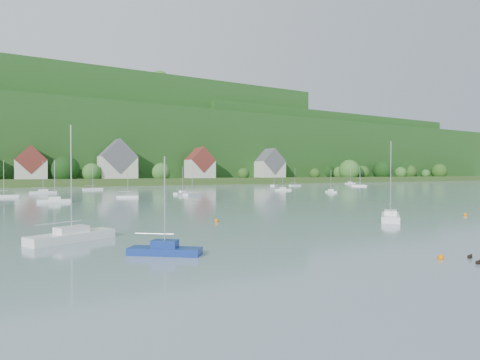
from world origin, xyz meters
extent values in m
cube|color=#304F1D|center=(0.00, 200.00, 1.50)|extent=(600.00, 60.00, 3.00)
cube|color=#143D13|center=(0.00, 275.00, 20.00)|extent=(620.00, 160.00, 40.00)
cube|color=#143D13|center=(10.00, 270.00, 28.00)|extent=(240.00, 130.00, 60.00)
cube|color=#143D13|center=(160.00, 255.00, 22.00)|extent=(200.00, 110.00, 48.00)
sphere|color=#264F17|center=(218.82, 196.52, 6.33)|extent=(10.24, 10.24, 10.24)
sphere|color=#2B6A27|center=(141.50, 180.22, 7.19)|extent=(12.88, 12.88, 12.88)
sphere|color=black|center=(139.35, 197.94, 6.40)|extent=(10.46, 10.46, 10.46)
sphere|color=#264F17|center=(118.43, 184.90, 5.10)|extent=(6.45, 6.45, 6.45)
sphere|color=#2B6A27|center=(228.18, 189.87, 5.07)|extent=(6.37, 6.37, 6.37)
sphere|color=black|center=(152.01, 194.00, 6.47)|extent=(10.68, 10.68, 10.68)
sphere|color=black|center=(177.90, 186.42, 7.18)|extent=(12.85, 12.85, 12.85)
sphere|color=#2B6A27|center=(-6.80, 183.88, 5.66)|extent=(8.19, 8.19, 8.19)
sphere|color=#2B6A27|center=(153.96, 190.35, 6.41)|extent=(10.50, 10.50, 10.50)
sphere|color=black|center=(152.76, 184.28, 5.62)|extent=(8.05, 8.05, 8.05)
sphere|color=#2B6A27|center=(46.85, 192.08, 6.95)|extent=(12.16, 12.16, 12.16)
sphere|color=#2B6A27|center=(22.99, 179.93, 5.84)|extent=(8.73, 8.73, 8.73)
sphere|color=#264F17|center=(198.64, 187.75, 5.51)|extent=(7.74, 7.74, 7.74)
sphere|color=#264F17|center=(159.04, 186.11, 5.87)|extent=(8.84, 8.84, 8.84)
sphere|color=#264F17|center=(235.86, 184.24, 6.67)|extent=(11.28, 11.28, 11.28)
sphere|color=#264F17|center=(67.84, 181.69, 5.03)|extent=(6.24, 6.24, 6.24)
sphere|color=black|center=(89.43, 194.54, 5.65)|extent=(8.16, 8.16, 8.16)
sphere|color=#2B6A27|center=(144.77, 192.32, 5.63)|extent=(8.09, 8.09, 8.09)
sphere|color=#2B6A27|center=(197.13, 187.30, 5.65)|extent=(8.14, 8.14, 8.14)
sphere|color=black|center=(-17.00, 186.36, 6.87)|extent=(11.92, 11.92, 11.92)
sphere|color=#264F17|center=(39.50, 255.03, 60.25)|extent=(12.83, 12.83, 12.83)
sphere|color=#2B6A27|center=(-39.93, 242.18, 59.43)|extent=(8.18, 8.18, 8.18)
sphere|color=#264F17|center=(1.11, 279.65, 60.23)|extent=(12.73, 12.73, 12.73)
sphere|color=#264F17|center=(83.40, 244.53, 60.01)|extent=(11.50, 11.50, 11.50)
sphere|color=#264F17|center=(60.71, 274.89, 60.56)|extent=(14.65, 14.65, 14.65)
sphere|color=#2B6A27|center=(39.25, 231.29, 60.09)|extent=(11.95, 11.95, 11.95)
sphere|color=#264F17|center=(119.44, 238.58, 59.71)|extent=(9.76, 9.76, 9.76)
sphere|color=black|center=(-3.47, 243.31, 59.44)|extent=(8.21, 8.21, 8.21)
sphere|color=#2B6A27|center=(-22.82, 267.10, 60.14)|extent=(12.24, 12.24, 12.24)
sphere|color=#2B6A27|center=(114.51, 242.98, 59.58)|extent=(9.00, 9.00, 9.00)
sphere|color=#264F17|center=(101.03, 257.97, 59.41)|extent=(8.03, 8.03, 8.03)
sphere|color=#2B6A27|center=(176.64, 258.30, 47.67)|extent=(9.52, 9.52, 9.52)
sphere|color=#2B6A27|center=(233.20, 259.00, 47.60)|extent=(9.12, 9.12, 9.12)
sphere|color=#2B6A27|center=(100.48, 258.36, 48.62)|extent=(14.97, 14.97, 14.97)
sphere|color=black|center=(161.92, 228.86, 47.32)|extent=(7.52, 7.52, 7.52)
sphere|color=#264F17|center=(78.67, 255.82, 47.71)|extent=(9.78, 9.78, 9.78)
sphere|color=#264F17|center=(119.68, 254.71, 48.10)|extent=(12.02, 12.02, 12.02)
sphere|color=black|center=(137.90, 236.02, 48.02)|extent=(11.57, 11.57, 11.57)
sphere|color=#264F17|center=(122.43, 222.73, 48.21)|extent=(12.65, 12.65, 12.65)
sphere|color=#2B6A27|center=(142.64, 228.37, 47.45)|extent=(8.28, 8.28, 8.28)
sphere|color=black|center=(167.90, 264.31, 47.31)|extent=(7.47, 7.47, 7.47)
sphere|color=#2B6A27|center=(99.14, 247.22, 47.66)|extent=(9.48, 9.48, 9.48)
sphere|color=black|center=(189.44, 271.22, 41.48)|extent=(8.43, 8.43, 8.43)
sphere|color=#264F17|center=(-39.98, 262.14, 42.10)|extent=(12.01, 12.01, 12.01)
sphere|color=black|center=(182.06, 244.68, 42.37)|extent=(13.54, 13.54, 13.54)
sphere|color=black|center=(118.67, 252.35, 42.64)|extent=(15.08, 15.08, 15.08)
sphere|color=#2B6A27|center=(108.41, 268.02, 42.80)|extent=(15.99, 15.99, 15.99)
sphere|color=black|center=(-3.70, 272.21, 42.75)|extent=(15.72, 15.72, 15.72)
sphere|color=#2B6A27|center=(218.40, 301.50, 42.48)|extent=(14.17, 14.17, 14.17)
sphere|color=#264F17|center=(10.88, 267.92, 41.84)|extent=(10.54, 10.54, 10.54)
sphere|color=black|center=(233.10, 233.99, 42.47)|extent=(14.14, 14.14, 14.14)
cube|color=beige|center=(-30.00, 189.00, 7.00)|extent=(12.00, 9.00, 8.00)
cube|color=maroon|center=(-30.00, 189.00, 11.00)|extent=(12.00, 9.36, 12.00)
cube|color=beige|center=(5.00, 188.00, 8.00)|extent=(16.00, 11.00, 10.00)
cube|color=#56565D|center=(5.00, 188.00, 13.00)|extent=(16.00, 11.44, 16.00)
cube|color=beige|center=(45.00, 186.00, 7.50)|extent=(13.00, 10.00, 9.00)
cube|color=maroon|center=(45.00, 186.00, 12.00)|extent=(13.00, 10.40, 13.00)
cube|color=beige|center=(90.00, 190.00, 7.50)|extent=(15.00, 10.00, 9.00)
cube|color=#56565D|center=(90.00, 190.00, 12.00)|extent=(15.00, 10.40, 15.00)
cube|color=white|center=(-31.34, 37.51, 0.34)|extent=(7.02, 4.56, 0.68)
cube|color=white|center=(-31.34, 37.51, 0.93)|extent=(2.73, 2.21, 0.50)
cylinder|color=silver|center=(-31.34, 37.51, 4.96)|extent=(0.10, 0.10, 8.55)
cylinder|color=silver|center=(-32.28, 37.09, 1.58)|extent=(3.46, 1.62, 0.08)
cube|color=navy|center=(-26.58, 28.77, 0.24)|extent=(4.67, 4.04, 0.48)
cube|color=navy|center=(-26.58, 28.77, 0.73)|extent=(1.92, 1.79, 0.50)
cylinder|color=silver|center=(-26.58, 28.77, 3.51)|extent=(0.10, 0.10, 6.06)
cylinder|color=silver|center=(-27.16, 29.21, 1.38)|extent=(2.16, 1.69, 0.08)
cube|color=white|center=(2.27, 34.45, 0.34)|extent=(6.37, 5.79, 0.67)
cube|color=white|center=(2.27, 34.45, 0.92)|extent=(2.65, 2.53, 0.50)
cylinder|color=silver|center=(2.27, 34.45, 4.88)|extent=(0.10, 0.10, 8.42)
cylinder|color=silver|center=(1.50, 33.80, 1.57)|extent=(2.88, 2.45, 0.08)
sphere|color=orange|center=(-11.90, 18.87, 0.00)|extent=(0.40, 0.40, 0.40)
sphere|color=white|center=(6.01, 37.14, 0.00)|extent=(0.43, 0.43, 0.43)
sphere|color=orange|center=(14.59, 33.06, 0.00)|extent=(0.47, 0.47, 0.47)
sphere|color=orange|center=(-15.81, 42.92, 0.00)|extent=(0.46, 0.46, 0.46)
ellipsoid|color=black|center=(-11.19, 16.95, 0.09)|extent=(0.41, 0.26, 0.26)
sphere|color=black|center=(-11.02, 16.95, 0.21)|extent=(0.11, 0.11, 0.11)
ellipsoid|color=black|center=(-9.99, 18.15, 0.09)|extent=(0.41, 0.26, 0.26)
sphere|color=black|center=(-9.82, 18.15, 0.21)|extent=(0.11, 0.11, 0.11)
cube|color=white|center=(110.44, 148.38, 0.29)|extent=(5.79, 1.93, 0.57)
cube|color=white|center=(110.44, 148.38, 0.82)|extent=(2.06, 1.23, 0.50)
cylinder|color=silver|center=(110.44, 148.38, 4.14)|extent=(0.10, 0.10, 7.14)
cylinder|color=silver|center=(109.59, 148.43, 1.47)|extent=(3.14, 0.26, 0.08)
cube|color=white|center=(95.00, 126.98, 0.24)|extent=(4.90, 1.98, 0.48)
cylinder|color=silver|center=(95.00, 126.98, 3.45)|extent=(0.10, 0.10, 5.95)
cylinder|color=silver|center=(94.30, 126.88, 1.38)|extent=(2.60, 0.44, 0.08)
cube|color=white|center=(-29.07, 120.28, 0.32)|extent=(6.57, 2.31, 0.65)
cube|color=white|center=(-29.07, 120.28, 0.90)|extent=(2.35, 1.44, 0.50)
cylinder|color=silver|center=(-29.07, 120.28, 4.68)|extent=(0.10, 0.10, 8.06)
cylinder|color=silver|center=(-30.03, 120.20, 1.55)|extent=(3.54, 0.36, 0.08)
cube|color=white|center=(58.55, 140.01, 0.31)|extent=(5.71, 5.37, 0.61)
cylinder|color=silver|center=(58.55, 140.01, 4.45)|extent=(0.10, 0.10, 7.67)
cylinder|color=silver|center=(57.87, 139.40, 1.51)|extent=(2.56, 2.31, 0.08)
cube|color=white|center=(41.27, 86.91, 0.23)|extent=(2.72, 4.86, 0.47)
cube|color=white|center=(41.27, 86.91, 0.72)|extent=(1.39, 1.85, 0.50)
cylinder|color=silver|center=(41.27, 86.91, 3.40)|extent=(0.10, 0.10, 5.86)
cylinder|color=silver|center=(41.05, 86.24, 1.37)|extent=(0.89, 2.47, 0.08)
cube|color=white|center=(-13.84, 91.37, 0.23)|extent=(4.78, 3.06, 0.46)
cylinder|color=silver|center=(-13.84, 91.37, 3.37)|extent=(0.10, 0.10, 5.81)
cylinder|color=silver|center=(-14.48, 91.65, 1.36)|extent=(2.37, 1.10, 0.08)
cube|color=white|center=(1.99, 92.68, 0.28)|extent=(5.54, 4.33, 0.56)
cylinder|color=silver|center=(1.99, 92.68, 4.05)|extent=(0.10, 0.10, 6.98)
cylinder|color=silver|center=(1.29, 92.23, 1.46)|extent=(2.63, 1.73, 0.08)
cube|color=white|center=(1.73, 98.38, 0.26)|extent=(5.28, 3.33, 0.51)
cube|color=white|center=(1.73, 98.38, 0.76)|extent=(2.04, 1.63, 0.50)
cylinder|color=silver|center=(1.73, 98.38, 3.72)|extent=(0.10, 0.10, 6.41)
cylinder|color=silver|center=(1.02, 98.08, 1.41)|extent=(2.62, 1.18, 0.08)
cube|color=white|center=(-37.63, 105.30, 0.31)|extent=(6.28, 2.46, 0.61)
cylinder|color=silver|center=(-37.63, 105.30, 4.43)|extent=(0.10, 0.10, 7.64)
cube|color=white|center=(-29.00, 84.17, 0.29)|extent=(6.02, 2.38, 0.59)
cube|color=white|center=(-29.00, 84.17, 0.84)|extent=(2.18, 1.40, 0.50)
cylinder|color=silver|center=(-29.00, 84.17, 4.24)|extent=(0.10, 0.10, 7.32)
cylinder|color=silver|center=(-29.87, 84.28, 1.49)|extent=(3.20, 0.50, 0.08)
cube|color=white|center=(66.38, 136.09, 0.28)|extent=(5.87, 2.42, 0.57)
cylinder|color=silver|center=(66.38, 136.09, 4.13)|extent=(0.10, 0.10, 7.12)
cylinder|color=silver|center=(65.53, 135.96, 1.47)|extent=(3.11, 0.54, 0.08)
cube|color=white|center=(85.49, 118.53, 0.30)|extent=(4.42, 6.07, 0.60)
cylinder|color=silver|center=(85.49, 118.53, 4.36)|extent=(0.10, 0.10, 7.52)
cylinder|color=silver|center=(85.05, 119.32, 1.50)|extent=(1.69, 2.92, 0.08)
cube|color=white|center=(37.10, 104.04, 0.26)|extent=(5.38, 2.87, 0.52)
cube|color=white|center=(37.10, 104.04, 0.77)|extent=(2.03, 1.49, 0.50)
cylinder|color=silver|center=(37.10, 104.04, 3.76)|extent=(0.10, 0.10, 6.48)
cylinder|color=silver|center=(36.35, 104.26, 1.42)|extent=(2.76, 0.89, 0.08)
cube|color=white|center=(-13.82, 137.29, 0.30)|extent=(6.23, 2.32, 0.61)
cylinder|color=silver|center=(-13.82, 137.29, 4.41)|extent=(0.10, 0.10, 7.61)
cylinder|color=silver|center=(-14.73, 137.20, 1.51)|extent=(3.34, 0.42, 0.08)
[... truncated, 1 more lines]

